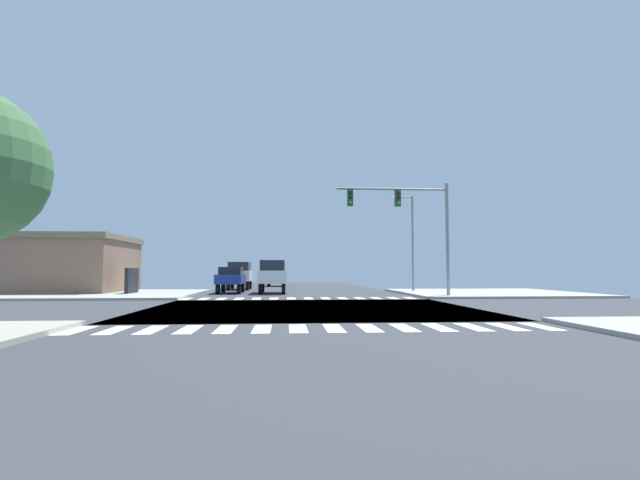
{
  "coord_description": "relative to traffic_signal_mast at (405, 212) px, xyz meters",
  "views": [
    {
      "loc": [
        -1.12,
        -20.81,
        1.61
      ],
      "look_at": [
        0.65,
        3.45,
        3.17
      ],
      "focal_mm": 26.98,
      "sensor_mm": 36.0,
      "label": 1
    }
  ],
  "objects": [
    {
      "name": "street_lamp",
      "position": [
        1.98,
        6.74,
        -0.77
      ],
      "size": [
        1.78,
        0.32,
        7.22
      ],
      "color": "gray",
      "rests_on": "ground"
    },
    {
      "name": "suv_middle_5",
      "position": [
        -8.15,
        22.01,
        -3.75
      ],
      "size": [
        1.96,
        4.6,
        2.34
      ],
      "rotation": [
        0.0,
        0.0,
        3.14
      ],
      "color": "black",
      "rests_on": "ground"
    },
    {
      "name": "traffic_signal_mast",
      "position": [
        0.0,
        0.0,
        0.0
      ],
      "size": [
        6.87,
        0.55,
        6.96
      ],
      "color": "gray",
      "rests_on": "ground"
    },
    {
      "name": "bank_building",
      "position": [
        -24.31,
        7.28,
        -3.08
      ],
      "size": [
        12.65,
        8.44,
        4.12
      ],
      "color": "#83634F",
      "rests_on": "ground"
    },
    {
      "name": "sidewalk_corner_nw",
      "position": [
        -19.15,
        4.33,
        -5.08
      ],
      "size": [
        12.0,
        12.0,
        0.14
      ],
      "color": "#9E9E93",
      "rests_on": "ground"
    },
    {
      "name": "crosswalk_near",
      "position": [
        -6.4,
        -14.97,
        -5.14
      ],
      "size": [
        13.5,
        2.0,
        0.01
      ],
      "color": "silver",
      "rests_on": "ground"
    },
    {
      "name": "suv_outer_6",
      "position": [
        -8.15,
        6.05,
        -3.75
      ],
      "size": [
        1.96,
        4.6,
        2.34
      ],
      "rotation": [
        0.0,
        0.0,
        3.14
      ],
      "color": "black",
      "rests_on": "ground"
    },
    {
      "name": "sedan_queued_1",
      "position": [
        -11.15,
        6.54,
        -4.03
      ],
      "size": [
        1.8,
        4.3,
        1.88
      ],
      "rotation": [
        0.0,
        0.0,
        3.14
      ],
      "color": "black",
      "rests_on": "ground"
    },
    {
      "name": "crosswalk_far",
      "position": [
        -6.4,
        -0.37,
        -5.14
      ],
      "size": [
        13.5,
        2.0,
        0.01
      ],
      "color": "silver",
      "rests_on": "ground"
    },
    {
      "name": "sidewalk_corner_ne",
      "position": [
        6.85,
        4.33,
        -5.08
      ],
      "size": [
        12.0,
        12.0,
        0.14
      ],
      "color": "#A09B91",
      "rests_on": "ground"
    },
    {
      "name": "ground",
      "position": [
        -6.15,
        -7.67,
        -5.17
      ],
      "size": [
        90.0,
        90.0,
        0.05
      ],
      "color": "#35373C"
    },
    {
      "name": "suv_nearside_1",
      "position": [
        -11.15,
        13.19,
        -3.75
      ],
      "size": [
        1.96,
        4.6,
        2.34
      ],
      "rotation": [
        0.0,
        0.0,
        3.14
      ],
      "color": "black",
      "rests_on": "ground"
    }
  ]
}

